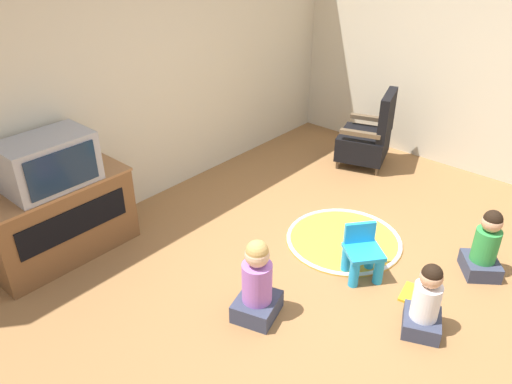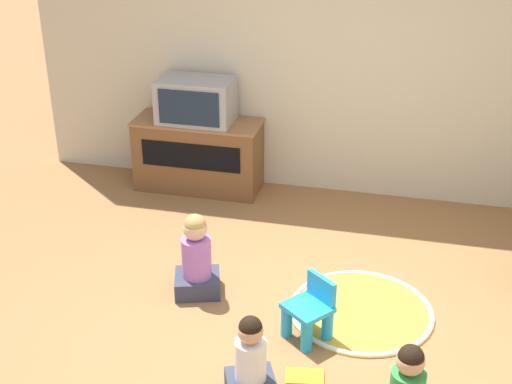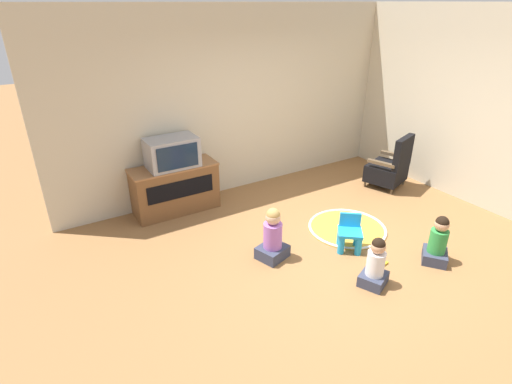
# 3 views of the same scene
# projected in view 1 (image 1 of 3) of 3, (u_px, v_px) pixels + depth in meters

# --- Properties ---
(ground_plane) EXTENTS (30.00, 30.00, 0.00)m
(ground_plane) POSITION_uv_depth(u_px,v_px,m) (349.00, 285.00, 4.12)
(ground_plane) COLOR olive
(wall_back) EXTENTS (5.81, 0.12, 2.85)m
(wall_back) POSITION_uv_depth(u_px,v_px,m) (138.00, 63.00, 4.76)
(wall_back) COLOR beige
(wall_back) RESTS_ON ground_plane
(tv_cabinet) EXTENTS (1.25, 0.49, 0.71)m
(tv_cabinet) POSITION_uv_depth(u_px,v_px,m) (61.00, 220.00, 4.31)
(tv_cabinet) COLOR brown
(tv_cabinet) RESTS_ON ground_plane
(television) EXTENTS (0.71, 0.45, 0.42)m
(television) POSITION_uv_depth(u_px,v_px,m) (48.00, 162.00, 4.02)
(television) COLOR #939399
(television) RESTS_ON tv_cabinet
(black_armchair) EXTENTS (0.74, 0.71, 0.91)m
(black_armchair) POSITION_uv_depth(u_px,v_px,m) (368.00, 138.00, 5.91)
(black_armchair) COLOR brown
(black_armchair) RESTS_ON ground_plane
(yellow_kid_chair) EXTENTS (0.40, 0.40, 0.46)m
(yellow_kid_chair) POSITION_uv_depth(u_px,v_px,m) (362.00, 256.00, 4.14)
(yellow_kid_chair) COLOR #1E99DB
(yellow_kid_chair) RESTS_ON ground_plane
(play_mat) EXTENTS (1.08, 1.08, 0.04)m
(play_mat) POSITION_uv_depth(u_px,v_px,m) (344.00, 240.00, 4.67)
(play_mat) COLOR gold
(play_mat) RESTS_ON ground_plane
(child_watching_left) EXTENTS (0.42, 0.41, 0.62)m
(child_watching_left) POSITION_uv_depth(u_px,v_px,m) (485.00, 247.00, 4.13)
(child_watching_left) COLOR #33384C
(child_watching_left) RESTS_ON ground_plane
(child_watching_center) EXTENTS (0.42, 0.39, 0.68)m
(child_watching_center) POSITION_uv_depth(u_px,v_px,m) (257.00, 284.00, 3.68)
(child_watching_center) COLOR #33384C
(child_watching_center) RESTS_ON ground_plane
(child_watching_right) EXTENTS (0.38, 0.36, 0.59)m
(child_watching_right) POSITION_uv_depth(u_px,v_px,m) (426.00, 303.00, 3.56)
(child_watching_right) COLOR #33384C
(child_watching_right) RESTS_ON ground_plane
(book) EXTENTS (0.27, 0.19, 0.02)m
(book) POSITION_uv_depth(u_px,v_px,m) (411.00, 294.00, 4.01)
(book) COLOR gold
(book) RESTS_ON ground_plane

